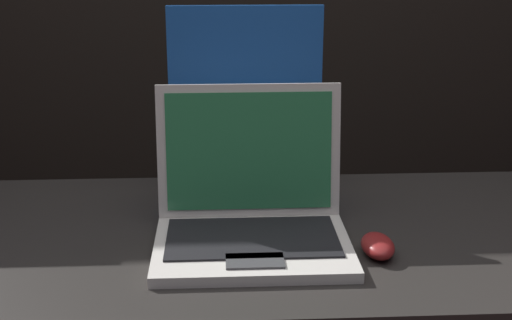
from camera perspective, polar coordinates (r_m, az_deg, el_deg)
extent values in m
cube|color=silver|center=(1.33, -0.26, -7.04)|extent=(0.36, 0.27, 0.02)
cube|color=black|center=(1.34, -0.31, -6.21)|extent=(0.32, 0.19, 0.00)
cube|color=#3F3F42|center=(1.25, -0.08, -8.08)|extent=(0.10, 0.06, 0.00)
cube|color=silver|center=(1.42, -0.57, 0.74)|extent=(0.36, 0.05, 0.27)
cube|color=#2D7F4C|center=(1.41, -0.56, 0.69)|extent=(0.33, 0.03, 0.23)
ellipsoid|color=maroon|center=(1.34, 9.71, -6.78)|extent=(0.06, 0.10, 0.04)
cube|color=black|center=(1.63, -0.82, -2.16)|extent=(0.18, 0.07, 0.02)
cube|color=#1E59B2|center=(1.57, -0.86, 5.06)|extent=(0.33, 0.02, 0.40)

